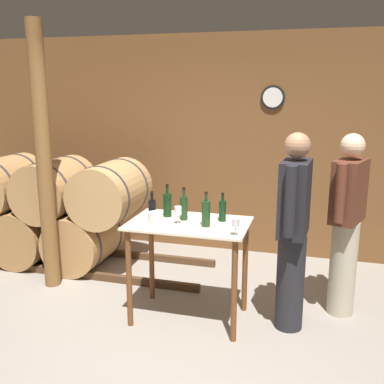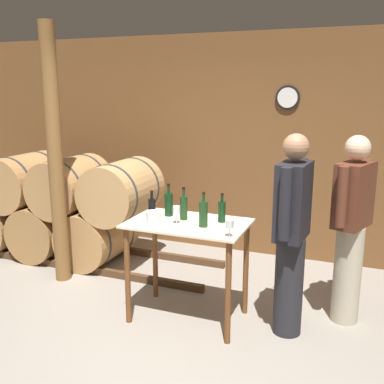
{
  "view_description": "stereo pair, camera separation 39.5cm",
  "coord_description": "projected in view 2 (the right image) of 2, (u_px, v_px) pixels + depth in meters",
  "views": [
    {
      "loc": [
        0.97,
        -3.05,
        2.06
      ],
      "look_at": [
        -0.08,
        0.66,
        1.16
      ],
      "focal_mm": 42.0,
      "sensor_mm": 36.0,
      "label": 1
    },
    {
      "loc": [
        1.34,
        -2.92,
        2.06
      ],
      "look_at": [
        -0.08,
        0.66,
        1.16
      ],
      "focal_mm": 42.0,
      "sensor_mm": 36.0,
      "label": 2
    }
  ],
  "objects": [
    {
      "name": "back_wall",
      "position": [
        252.0,
        147.0,
        5.49
      ],
      "size": [
        8.4,
        0.08,
        2.7
      ],
      "color": "brown",
      "rests_on": "ground_plane"
    },
    {
      "name": "tasting_table",
      "position": [
        188.0,
        242.0,
        3.96
      ],
      "size": [
        1.04,
        0.67,
        0.91
      ],
      "color": "beige",
      "rests_on": "ground_plane"
    },
    {
      "name": "person_host",
      "position": [
        351.0,
        226.0,
        3.88
      ],
      "size": [
        0.34,
        0.56,
        1.68
      ],
      "color": "#B7AD93",
      "rests_on": "ground_plane"
    },
    {
      "name": "wine_bottle_far_right",
      "position": [
        222.0,
        211.0,
        3.91
      ],
      "size": [
        0.07,
        0.07,
        0.26
      ],
      "color": "black",
      "rests_on": "tasting_table"
    },
    {
      "name": "wine_glass_near_left",
      "position": [
        176.0,
        211.0,
        3.85
      ],
      "size": [
        0.06,
        0.06,
        0.16
      ],
      "color": "silver",
      "rests_on": "tasting_table"
    },
    {
      "name": "wine_glass_near_center",
      "position": [
        230.0,
        225.0,
        3.51
      ],
      "size": [
        0.06,
        0.06,
        0.14
      ],
      "color": "silver",
      "rests_on": "tasting_table"
    },
    {
      "name": "wine_bottle_far_left",
      "position": [
        152.0,
        209.0,
        3.95
      ],
      "size": [
        0.06,
        0.06,
        0.27
      ],
      "color": "black",
      "rests_on": "tasting_table"
    },
    {
      "name": "person_visitor_with_scarf",
      "position": [
        292.0,
        232.0,
        3.68
      ],
      "size": [
        0.25,
        0.59,
        1.71
      ],
      "color": "#232328",
      "rests_on": "ground_plane"
    },
    {
      "name": "ice_bucket",
      "position": [
        153.0,
        218.0,
        3.83
      ],
      "size": [
        0.13,
        0.13,
        0.12
      ],
      "color": "white",
      "rests_on": "tasting_table"
    },
    {
      "name": "wine_bottle_right",
      "position": [
        203.0,
        213.0,
        3.77
      ],
      "size": [
        0.07,
        0.07,
        0.3
      ],
      "color": "#193819",
      "rests_on": "tasting_table"
    },
    {
      "name": "wine_bottle_left",
      "position": [
        169.0,
        204.0,
        4.1
      ],
      "size": [
        0.08,
        0.08,
        0.3
      ],
      "color": "black",
      "rests_on": "tasting_table"
    },
    {
      "name": "barrel_rack",
      "position": [
        60.0,
        208.0,
        5.51
      ],
      "size": [
        4.37,
        0.87,
        1.26
      ],
      "color": "#4C331E",
      "rests_on": "ground_plane"
    },
    {
      "name": "wine_bottle_center",
      "position": [
        184.0,
        207.0,
        3.98
      ],
      "size": [
        0.07,
        0.07,
        0.29
      ],
      "color": "#193819",
      "rests_on": "tasting_table"
    },
    {
      "name": "wooden_post",
      "position": [
        55.0,
        158.0,
        4.65
      ],
      "size": [
        0.16,
        0.16,
        2.7
      ],
      "color": "brown",
      "rests_on": "ground_plane"
    },
    {
      "name": "ground_plane",
      "position": [
        171.0,
        351.0,
        3.6
      ],
      "size": [
        14.0,
        14.0,
        0.0
      ],
      "primitive_type": "plane",
      "color": "gray"
    }
  ]
}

